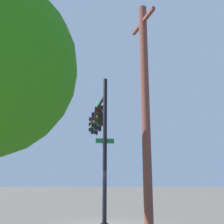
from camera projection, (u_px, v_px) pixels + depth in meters
signal_pole_assembly at (99, 128)px, 15.01m from camera, size 4.87×1.70×7.09m
utility_pole at (146, 113)px, 9.27m from camera, size 1.74×0.70×8.45m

